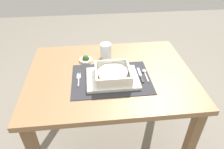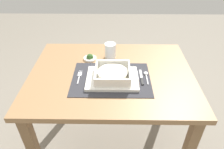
# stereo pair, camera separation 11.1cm
# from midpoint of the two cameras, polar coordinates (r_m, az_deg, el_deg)

# --- Properties ---
(ground_plane) EXTENTS (6.00, 6.00, 0.00)m
(ground_plane) POSITION_cam_midpoint_polar(r_m,az_deg,el_deg) (1.71, -2.36, -19.80)
(ground_plane) COLOR gray
(dining_table) EXTENTS (0.93, 0.71, 0.72)m
(dining_table) POSITION_cam_midpoint_polar(r_m,az_deg,el_deg) (1.25, -3.04, -3.70)
(dining_table) COLOR #936D47
(dining_table) RESTS_ON ground
(placemat) EXTENTS (0.43, 0.31, 0.00)m
(placemat) POSITION_cam_midpoint_polar(r_m,az_deg,el_deg) (1.13, -2.79, -1.27)
(placemat) COLOR #2D2D33
(placemat) RESTS_ON dining_table
(serving_plate) EXTENTS (0.28, 0.21, 0.02)m
(serving_plate) POSITION_cam_midpoint_polar(r_m,az_deg,el_deg) (1.12, -2.70, -1.17)
(serving_plate) COLOR white
(serving_plate) RESTS_ON placemat
(porridge_bowl) EXTENTS (0.19, 0.19, 0.05)m
(porridge_bowl) POSITION_cam_midpoint_polar(r_m,az_deg,el_deg) (1.10, -2.64, 0.07)
(porridge_bowl) COLOR white
(porridge_bowl) RESTS_ON serving_plate
(fork) EXTENTS (0.02, 0.13, 0.00)m
(fork) POSITION_cam_midpoint_polar(r_m,az_deg,el_deg) (1.15, -11.92, -1.11)
(fork) COLOR silver
(fork) RESTS_ON placemat
(spoon) EXTENTS (0.02, 0.11, 0.01)m
(spoon) POSITION_cam_midpoint_polar(r_m,az_deg,el_deg) (1.18, 6.39, 0.55)
(spoon) COLOR silver
(spoon) RESTS_ON placemat
(butter_knife) EXTENTS (0.01, 0.14, 0.01)m
(butter_knife) POSITION_cam_midpoint_polar(r_m,az_deg,el_deg) (1.15, 5.27, -0.47)
(butter_knife) COLOR black
(butter_knife) RESTS_ON placemat
(bread_knife) EXTENTS (0.01, 0.14, 0.01)m
(bread_knife) POSITION_cam_midpoint_polar(r_m,az_deg,el_deg) (1.14, 4.18, -0.80)
(bread_knife) COLOR #59331E
(bread_knife) RESTS_ON placemat
(drinking_glass) EXTENTS (0.07, 0.07, 0.10)m
(drinking_glass) POSITION_cam_midpoint_polar(r_m,az_deg,el_deg) (1.30, -4.16, 6.27)
(drinking_glass) COLOR white
(drinking_glass) RESTS_ON dining_table
(condiment_saucer) EXTENTS (0.08, 0.08, 0.04)m
(condiment_saucer) POSITION_cam_midpoint_polar(r_m,az_deg,el_deg) (1.30, -9.67, 4.08)
(condiment_saucer) COLOR white
(condiment_saucer) RESTS_ON dining_table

